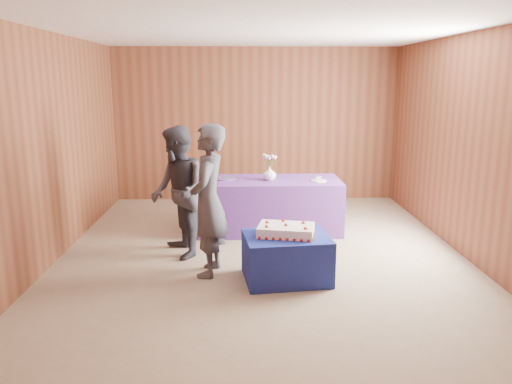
{
  "coord_description": "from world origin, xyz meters",
  "views": [
    {
      "loc": [
        -0.24,
        -5.92,
        2.15
      ],
      "look_at": [
        -0.07,
        0.1,
        0.78
      ],
      "focal_mm": 35.0,
      "sensor_mm": 36.0,
      "label": 1
    }
  ],
  "objects_px": {
    "cake_table": "(286,258)",
    "vase": "(270,173)",
    "guest_left": "(208,201)",
    "guest_right": "(178,192)",
    "serving_table": "(270,205)",
    "sheet_cake": "(286,230)"
  },
  "relations": [
    {
      "from": "serving_table",
      "to": "sheet_cake",
      "type": "distance_m",
      "value": 1.81
    },
    {
      "from": "serving_table",
      "to": "cake_table",
      "type": "bearing_deg",
      "value": -87.79
    },
    {
      "from": "vase",
      "to": "cake_table",
      "type": "bearing_deg",
      "value": -87.18
    },
    {
      "from": "vase",
      "to": "guest_left",
      "type": "xyz_separation_m",
      "value": [
        -0.76,
        -1.6,
        -0.0
      ]
    },
    {
      "from": "cake_table",
      "to": "vase",
      "type": "relative_size",
      "value": 4.64
    },
    {
      "from": "serving_table",
      "to": "vase",
      "type": "height_order",
      "value": "vase"
    },
    {
      "from": "vase",
      "to": "guest_left",
      "type": "distance_m",
      "value": 1.77
    },
    {
      "from": "serving_table",
      "to": "guest_right",
      "type": "xyz_separation_m",
      "value": [
        -1.18,
        -1.03,
        0.43
      ]
    },
    {
      "from": "serving_table",
      "to": "sheet_cake",
      "type": "relative_size",
      "value": 2.9
    },
    {
      "from": "sheet_cake",
      "to": "vase",
      "type": "relative_size",
      "value": 3.55
    },
    {
      "from": "cake_table",
      "to": "guest_left",
      "type": "relative_size",
      "value": 0.53
    },
    {
      "from": "serving_table",
      "to": "vase",
      "type": "xyz_separation_m",
      "value": [
        -0.01,
        -0.03,
        0.47
      ]
    },
    {
      "from": "cake_table",
      "to": "guest_right",
      "type": "relative_size",
      "value": 0.56
    },
    {
      "from": "vase",
      "to": "sheet_cake",
      "type": "bearing_deg",
      "value": -87.33
    },
    {
      "from": "serving_table",
      "to": "vase",
      "type": "bearing_deg",
      "value": -109.46
    },
    {
      "from": "guest_left",
      "to": "guest_right",
      "type": "distance_m",
      "value": 0.72
    },
    {
      "from": "cake_table",
      "to": "vase",
      "type": "bearing_deg",
      "value": 85.78
    },
    {
      "from": "cake_table",
      "to": "serving_table",
      "type": "xyz_separation_m",
      "value": [
        -0.08,
        1.82,
        0.12
      ]
    },
    {
      "from": "guest_right",
      "to": "guest_left",
      "type": "bearing_deg",
      "value": 13.83
    },
    {
      "from": "sheet_cake",
      "to": "vase",
      "type": "xyz_separation_m",
      "value": [
        -0.08,
        1.77,
        0.29
      ]
    },
    {
      "from": "vase",
      "to": "guest_right",
      "type": "height_order",
      "value": "guest_right"
    },
    {
      "from": "guest_left",
      "to": "sheet_cake",
      "type": "bearing_deg",
      "value": 86.2
    }
  ]
}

